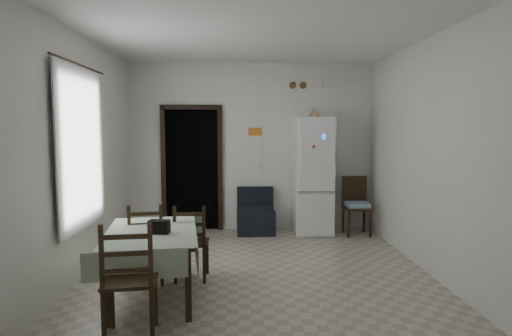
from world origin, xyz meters
The scene contains 25 objects.
ground centered at (0.00, 0.00, 0.00)m, with size 4.50×4.50×0.00m, color #B2A891.
ceiling centered at (0.00, 0.00, 2.90)m, with size 4.20×4.50×0.02m, color white, non-canonical shape.
wall_back centered at (0.00, 2.25, 1.45)m, with size 4.20×0.02×2.90m, color white, non-canonical shape.
wall_front centered at (0.00, -2.25, 1.45)m, with size 4.20×0.02×2.90m, color white, non-canonical shape.
wall_left centered at (-2.10, 0.00, 1.45)m, with size 0.02×4.50×2.90m, color white, non-canonical shape.
wall_right centered at (2.10, 0.00, 1.45)m, with size 0.02×4.50×2.90m, color white, non-canonical shape.
doorway centered at (-1.05, 2.45, 1.06)m, with size 1.06×0.52×2.22m.
window_recess centered at (-2.15, -0.20, 1.55)m, with size 0.10×1.20×1.60m, color silver.
curtain centered at (-2.04, -0.20, 1.55)m, with size 0.02×1.45×1.85m, color silver.
curtain_rod centered at (-2.03, -0.20, 2.50)m, with size 0.02×0.02×1.60m, color black.
calendar centered at (0.05, 2.24, 1.62)m, with size 0.28×0.02×0.40m, color white.
calendar_image centered at (0.05, 2.23, 1.72)m, with size 0.24×0.01×0.14m, color orange.
light_switch centered at (0.15, 2.24, 1.10)m, with size 0.08×0.02×0.12m, color beige.
vent_left centered at (0.70, 2.23, 2.52)m, with size 0.12×0.12×0.03m, color brown.
vent_right centered at (0.88, 2.23, 2.52)m, with size 0.12×0.12×0.03m, color brown.
emergency_light centered at (1.35, 2.21, 2.55)m, with size 0.25×0.07×0.09m, color white.
fridge centered at (1.02, 1.93, 0.98)m, with size 0.64×0.64×1.96m, color white, non-canonical shape.
tan_cone centered at (1.03, 1.92, 2.05)m, with size 0.21×0.21×0.17m, color tan.
navy_seat centered at (0.05, 1.93, 0.38)m, with size 0.63×0.61×0.76m, color black, non-canonical shape.
corner_chair centered at (1.73, 1.74, 0.49)m, with size 0.42×0.42×0.97m, color black, non-canonical shape.
dining_table centered at (-1.14, -0.82, 0.36)m, with size 0.92×1.39×0.72m, color #9DAC94, non-canonical shape.
black_bag centered at (-1.04, -0.92, 0.79)m, with size 0.21×0.12×0.13m, color black.
dining_chair_far_left centered at (-1.30, -0.33, 0.47)m, with size 0.40×0.40×0.94m, color black, non-canonical shape.
dining_chair_far_right centered at (-0.79, -0.24, 0.45)m, with size 0.39×0.39×0.90m, color black, non-canonical shape.
dining_chair_near_head centered at (-1.15, -1.65, 0.52)m, with size 0.44×0.44×1.03m, color black, non-canonical shape.
Camera 1 is at (-0.21, -5.21, 1.79)m, focal length 30.00 mm.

